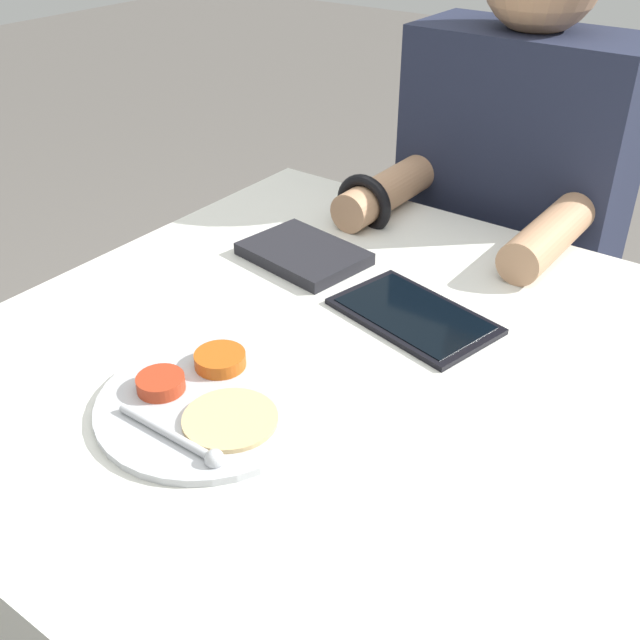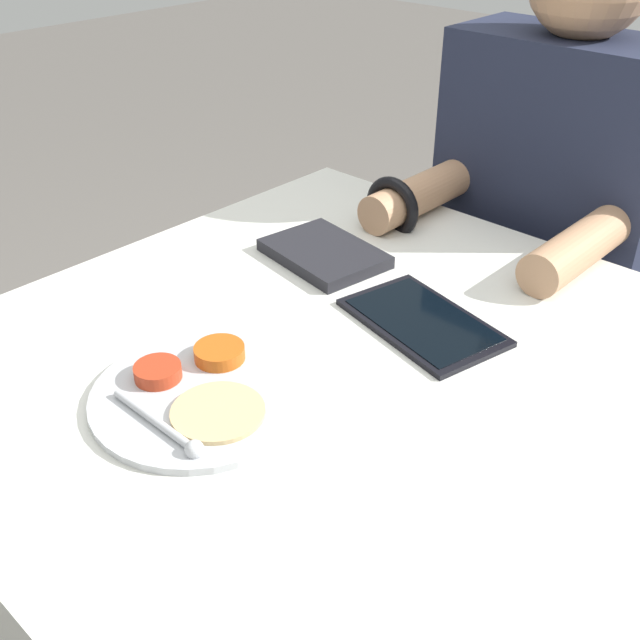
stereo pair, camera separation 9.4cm
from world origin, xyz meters
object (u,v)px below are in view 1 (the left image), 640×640
Objects in this scene: thali_tray at (208,400)px; person_diner at (499,272)px; red_notebook at (304,255)px; tablet_device at (414,316)px.

person_diner is (0.02, 0.82, -0.18)m from thali_tray.
person_diner reaches higher than red_notebook.
person_diner is at bearing 98.91° from tablet_device.
thali_tray is 0.21× the size of person_diner.
red_notebook is 0.24m from tablet_device.
thali_tray is at bearing -107.38° from tablet_device.
thali_tray is at bearing -91.33° from person_diner.
person_diner reaches higher than tablet_device.
thali_tray is 0.33m from tablet_device.
red_notebook is at bearing 110.34° from thali_tray.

